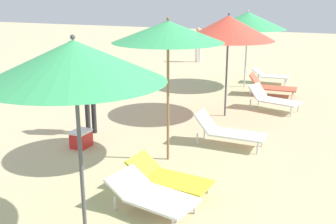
{
  "coord_description": "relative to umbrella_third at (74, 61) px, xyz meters",
  "views": [
    {
      "loc": [
        3.08,
        3.01,
        3.05
      ],
      "look_at": [
        0.09,
        9.42,
        0.99
      ],
      "focal_mm": 42.57,
      "sensor_mm": 36.0,
      "label": 1
    }
  ],
  "objects": [
    {
      "name": "lounger_fifth_shoreside",
      "position": [
        1.02,
        7.24,
        -2.01
      ],
      "size": [
        1.48,
        0.92,
        0.67
      ],
      "rotation": [
        0.0,
        0.0,
        -0.25
      ],
      "color": "white",
      "rests_on": "ground"
    },
    {
      "name": "lounger_fourth_inland",
      "position": [
        0.41,
        1.67,
        -2.09
      ],
      "size": [
        1.39,
        0.67,
        0.51
      ],
      "rotation": [
        0.0,
        0.0,
        -0.06
      ],
      "color": "yellow",
      "rests_on": "ground"
    },
    {
      "name": "lounger_third_shoreside",
      "position": [
        0.45,
        1.0,
        -2.07
      ],
      "size": [
        1.4,
        0.87,
        0.48
      ],
      "rotation": [
        0.0,
        0.0,
        -0.16
      ],
      "color": "white",
      "rests_on": "ground"
    },
    {
      "name": "umbrella_farthest",
      "position": [
        -0.46,
        9.87,
        -0.07
      ],
      "size": [
        2.58,
        2.58,
        2.62
      ],
      "color": "silver",
      "rests_on": "ground"
    },
    {
      "name": "umbrella_fifth",
      "position": [
        -0.03,
        6.18,
        -0.05
      ],
      "size": [
        2.33,
        2.33,
        2.66
      ],
      "color": "#4C4C51",
      "rests_on": "ground"
    },
    {
      "name": "lounger_fourth_shoreside",
      "position": [
        0.68,
        4.08,
        -2.01
      ],
      "size": [
        1.47,
        0.58,
        0.69
      ],
      "rotation": [
        0.0,
        0.0,
        0.01
      ],
      "color": "white",
      "rests_on": "ground"
    },
    {
      "name": "umbrella_fourth",
      "position": [
        -0.15,
        2.87,
        0.11
      ],
      "size": [
        2.03,
        2.03,
        2.7
      ],
      "color": "olive",
      "rests_on": "ground"
    },
    {
      "name": "lounger_farthest_inland",
      "position": [
        0.63,
        8.96,
        -2.03
      ],
      "size": [
        1.5,
        0.76,
        0.68
      ],
      "rotation": [
        0.0,
        0.0,
        0.07
      ],
      "color": "#D8593F",
      "rests_on": "ground"
    },
    {
      "name": "cooler_box",
      "position": [
        -2.08,
        2.69,
        -2.15
      ],
      "size": [
        0.32,
        0.41,
        0.37
      ],
      "color": "red",
      "rests_on": "ground"
    },
    {
      "name": "person_walking_mid",
      "position": [
        -3.91,
        14.33,
        -1.34
      ],
      "size": [
        0.37,
        0.23,
        1.64
      ],
      "rotation": [
        0.0,
        0.0,
        4.74
      ],
      "color": "silver",
      "rests_on": "ground"
    },
    {
      "name": "person_walking_near",
      "position": [
        -2.39,
        3.49,
        -1.35
      ],
      "size": [
        0.33,
        0.41,
        1.63
      ],
      "rotation": [
        0.0,
        0.0,
        5.95
      ],
      "color": "#262628",
      "rests_on": "ground"
    },
    {
      "name": "umbrella_third",
      "position": [
        0.0,
        0.0,
        0.0
      ],
      "size": [
        2.15,
        2.15,
        2.64
      ],
      "color": "#4C4C51",
      "rests_on": "ground"
    },
    {
      "name": "lounger_farthest_shoreside",
      "position": [
        0.23,
        10.83,
        -2.04
      ],
      "size": [
        1.31,
        0.64,
        0.53
      ],
      "rotation": [
        0.0,
        0.0,
        0.05
      ],
      "color": "white",
      "rests_on": "ground"
    }
  ]
}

